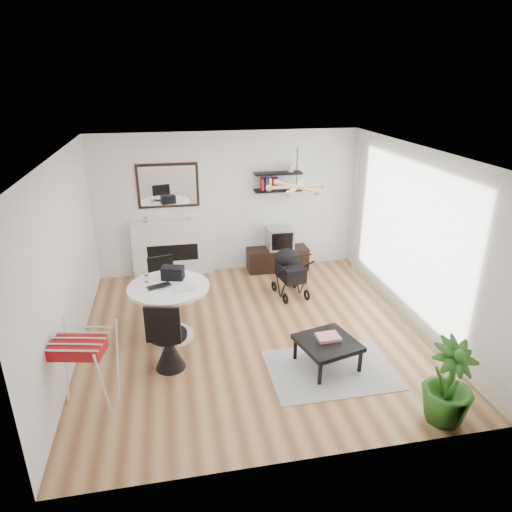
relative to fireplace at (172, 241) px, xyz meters
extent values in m
plane|color=brown|center=(1.10, -2.42, -0.69)|extent=(5.00, 5.00, 0.00)
plane|color=white|center=(1.10, -2.42, 2.01)|extent=(5.00, 5.00, 0.00)
plane|color=white|center=(1.10, 0.08, 0.66)|extent=(5.00, 0.00, 5.00)
plane|color=white|center=(-1.40, -2.42, 0.66)|extent=(0.00, 5.00, 5.00)
plane|color=white|center=(3.60, -2.42, 0.66)|extent=(0.00, 5.00, 5.00)
cube|color=white|center=(3.50, -2.22, 0.66)|extent=(0.04, 3.60, 2.60)
cube|color=white|center=(0.00, 0.00, -0.14)|extent=(1.50, 0.15, 1.10)
cube|color=black|center=(0.00, -0.06, -0.21)|extent=(0.95, 0.06, 0.32)
cube|color=black|center=(0.00, 0.06, 1.06)|extent=(1.12, 0.03, 0.82)
cube|color=white|center=(0.00, 0.04, 1.06)|extent=(1.02, 0.01, 0.72)
cube|color=black|center=(2.04, -0.05, 0.91)|extent=(0.90, 0.25, 0.04)
cube|color=black|center=(2.04, -0.05, 1.23)|extent=(0.90, 0.25, 0.04)
cube|color=black|center=(2.04, -0.14, -0.46)|extent=(1.20, 0.42, 0.45)
cube|color=#B1B1B3|center=(2.08, -0.14, -0.02)|extent=(0.49, 0.43, 0.43)
cube|color=black|center=(2.08, -0.35, -0.02)|extent=(0.42, 0.01, 0.34)
cylinder|color=white|center=(-0.09, -2.31, -0.65)|extent=(0.63, 0.63, 0.07)
cylinder|color=white|center=(-0.09, -2.31, -0.25)|extent=(0.16, 0.16, 0.74)
cylinder|color=white|center=(-0.09, -2.31, 0.14)|extent=(1.16, 1.16, 0.04)
imported|color=black|center=(-0.21, -2.38, 0.18)|extent=(0.39, 0.32, 0.03)
cube|color=black|center=(-0.02, -2.09, 0.26)|extent=(0.36, 0.27, 0.19)
cube|color=white|center=(0.12, -2.42, 0.17)|extent=(0.34, 0.29, 0.01)
cylinder|color=white|center=(-0.40, -2.12, 0.22)|extent=(0.06, 0.06, 0.10)
cylinder|color=black|center=(-0.16, -1.58, -0.23)|extent=(0.45, 0.45, 0.05)
cone|color=black|center=(-0.16, -1.58, -0.47)|extent=(0.37, 0.37, 0.43)
cube|color=black|center=(-0.21, -1.38, 0.03)|extent=(0.41, 0.13, 0.46)
cylinder|color=black|center=(-0.13, -3.06, -0.19)|extent=(0.49, 0.49, 0.06)
cone|color=black|center=(-0.13, -3.06, -0.45)|extent=(0.40, 0.40, 0.47)
cube|color=black|center=(-0.18, -3.28, 0.09)|extent=(0.44, 0.15, 0.50)
cube|color=maroon|center=(-1.08, -3.71, 0.19)|extent=(0.63, 0.44, 0.15)
cube|color=black|center=(1.99, -1.29, -0.24)|extent=(0.45, 0.61, 0.26)
ellipsoid|color=black|center=(1.97, -1.13, -0.04)|extent=(0.44, 0.44, 0.31)
cylinder|color=black|center=(2.05, -1.64, 0.19)|extent=(0.41, 0.09, 0.03)
torus|color=black|center=(1.75, -1.07, -0.60)|extent=(0.08, 0.20, 0.19)
torus|color=black|center=(2.15, -1.01, -0.60)|extent=(0.08, 0.20, 0.19)
torus|color=black|center=(1.83, -1.58, -0.60)|extent=(0.08, 0.20, 0.19)
torus|color=black|center=(2.23, -1.52, -0.60)|extent=(0.08, 0.20, 0.19)
cube|color=#ABABAB|center=(1.95, -3.54, -0.68)|extent=(1.63, 1.18, 0.01)
cube|color=black|center=(1.93, -3.42, -0.33)|extent=(0.88, 0.88, 0.06)
cube|color=black|center=(1.70, -3.80, -0.52)|extent=(0.04, 0.04, 0.31)
cube|color=black|center=(2.30, -3.65, -0.52)|extent=(0.04, 0.04, 0.31)
cube|color=black|center=(1.55, -3.20, -0.52)|extent=(0.04, 0.04, 0.31)
cube|color=black|center=(2.15, -3.05, -0.52)|extent=(0.04, 0.04, 0.31)
cube|color=#CC333A|center=(1.95, -3.37, -0.28)|extent=(0.31, 0.25, 0.04)
imported|color=#285C1A|center=(2.89, -4.66, -0.19)|extent=(0.67, 0.67, 1.00)
camera|label=1|loc=(0.01, -8.30, 2.98)|focal=32.00mm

